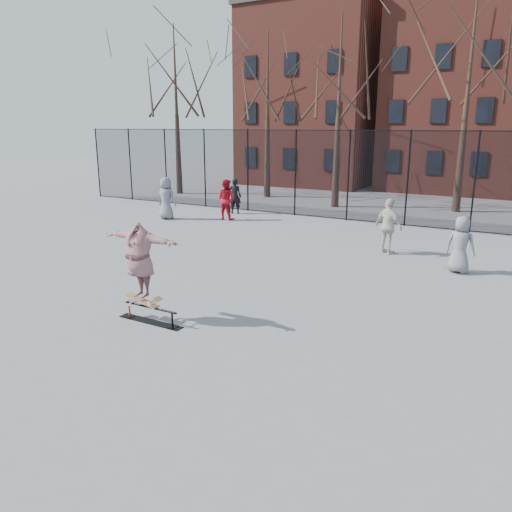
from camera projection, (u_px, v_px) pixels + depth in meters
The scene contains 12 objects.
ground at pixel (203, 320), 11.04m from camera, with size 100.00×100.00×0.00m, color slate.
skate_rail at pixel (150, 316), 10.87m from camera, with size 1.65×0.25×0.36m.
skateboard at pixel (142, 302), 10.90m from camera, with size 0.90×0.21×0.11m, color #A16940, non-canonical shape.
skater at pixel (140, 264), 10.68m from camera, with size 2.02×0.55×1.64m, color #663E9C.
bystander_grey at pixel (166, 198), 22.67m from camera, with size 0.93×0.61×1.91m, color slate.
bystander_black at pixel (235, 196), 24.13m from camera, with size 0.62×0.40×1.69m, color black.
bystander_red at pixel (226, 200), 22.56m from camera, with size 0.89×0.69×1.83m, color #B10F1C.
bystander_white at pixel (389, 226), 16.52m from camera, with size 1.09×0.45×1.85m, color beige.
bystander_extra at pixel (461, 245), 14.36m from camera, with size 0.82×0.53×1.67m, color slate.
fence at pixel (379, 176), 21.42m from camera, with size 34.03×0.07×4.00m.
tree_row at pixel (407, 56), 23.66m from camera, with size 33.66×7.46×10.67m.
rowhouses at pixel (456, 94), 30.94m from camera, with size 29.00×7.00×13.00m.
Camera 1 is at (6.17, -8.35, 4.16)m, focal length 35.00 mm.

